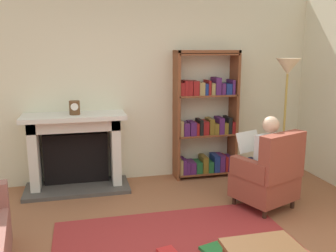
% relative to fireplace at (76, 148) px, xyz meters
% --- Properties ---
extents(back_wall, '(5.60, 0.10, 2.70)m').
position_rel_fireplace_xyz_m(back_wall, '(0.95, 0.25, 0.79)').
color(back_wall, beige).
rests_on(back_wall, ground).
extents(area_rug, '(2.40, 1.80, 0.01)m').
position_rel_fireplace_xyz_m(area_rug, '(0.95, -2.00, -0.56)').
color(area_rug, maroon).
rests_on(area_rug, ground).
extents(fireplace, '(1.40, 0.64, 1.05)m').
position_rel_fireplace_xyz_m(fireplace, '(0.00, 0.00, 0.00)').
color(fireplace, '#4C4742').
rests_on(fireplace, ground).
extents(mantel_clock, '(0.14, 0.14, 0.18)m').
position_rel_fireplace_xyz_m(mantel_clock, '(0.01, -0.10, 0.58)').
color(mantel_clock, brown).
rests_on(mantel_clock, fireplace).
extents(bookshelf, '(0.94, 0.32, 1.89)m').
position_rel_fireplace_xyz_m(bookshelf, '(1.90, 0.04, 0.32)').
color(bookshelf, brown).
rests_on(bookshelf, ground).
extents(armchair_reading, '(0.83, 0.81, 0.97)m').
position_rel_fireplace_xyz_m(armchair_reading, '(2.25, -1.28, -0.14)').
color(armchair_reading, '#331E14').
rests_on(armchair_reading, ground).
extents(seated_reader, '(0.50, 0.59, 1.14)m').
position_rel_fireplace_xyz_m(seated_reader, '(2.21, -1.17, 0.06)').
color(seated_reader, silver).
rests_on(seated_reader, ground).
extents(scattered_books, '(0.70, 0.29, 0.03)m').
position_rel_fireplace_xyz_m(scattered_books, '(1.11, -2.05, -0.53)').
color(scattered_books, '#267233').
rests_on(scattered_books, area_rug).
extents(floor_lamp, '(0.32, 0.32, 1.79)m').
position_rel_fireplace_xyz_m(floor_lamp, '(2.80, -0.64, 0.96)').
color(floor_lamp, '#B7933F').
rests_on(floor_lamp, ground).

